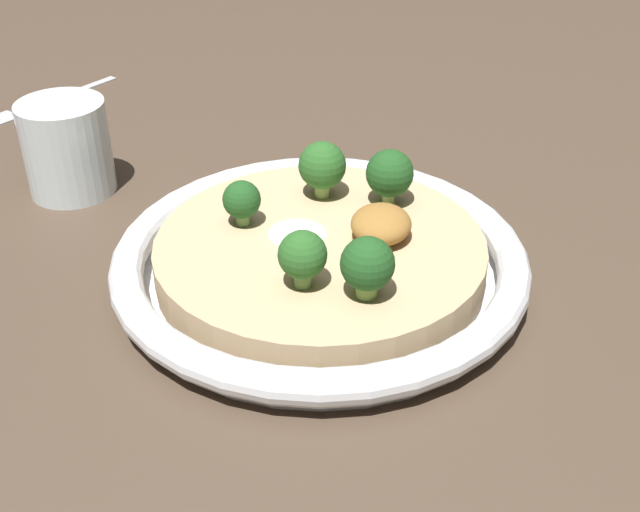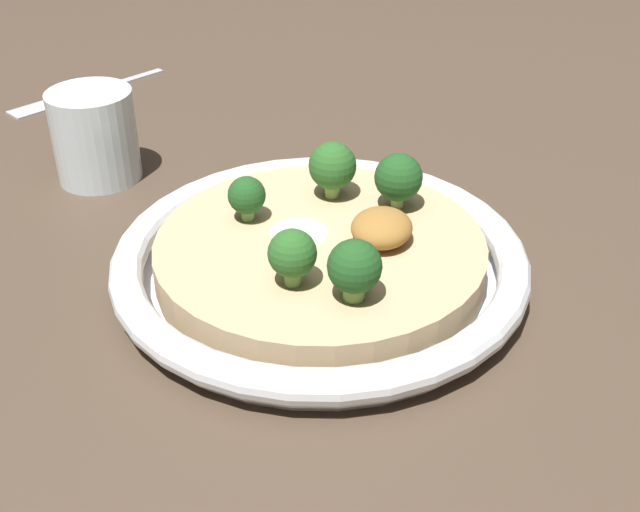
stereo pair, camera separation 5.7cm
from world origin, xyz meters
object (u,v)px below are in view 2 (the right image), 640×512
at_px(broccoli_front_right, 285,253).
at_px(drinking_glass, 95,136).
at_px(risotto_bowl, 320,259).
at_px(broccoli_left, 332,167).
at_px(broccoli_right, 355,268).
at_px(broccoli_back_left, 398,178).
at_px(fork_utensil, 74,96).
at_px(broccoli_front_left, 247,196).

distance_m(broccoli_front_right, drinking_glass, 0.28).
relative_size(risotto_bowl, broccoli_left, 6.68).
xyz_separation_m(broccoli_right, broccoli_back_left, (-0.12, -0.00, 0.00)).
distance_m(broccoli_front_right, broccoli_left, 0.12).
bearing_deg(drinking_glass, fork_utensil, -140.60).
xyz_separation_m(broccoli_front_right, broccoli_right, (0.00, 0.05, 0.00)).
distance_m(broccoli_left, broccoli_back_left, 0.05).
xyz_separation_m(broccoli_right, broccoli_front_left, (-0.07, -0.10, -0.00)).
height_order(broccoli_right, broccoli_left, broccoli_left).
relative_size(broccoli_front_right, broccoli_right, 0.95).
xyz_separation_m(drinking_glass, fork_utensil, (-0.16, -0.13, -0.04)).
distance_m(broccoli_front_left, fork_utensil, 0.39).
bearing_deg(broccoli_front_left, risotto_bowl, 79.38).
distance_m(risotto_bowl, drinking_glass, 0.25).
bearing_deg(broccoli_left, risotto_bowl, 9.80).
relative_size(broccoli_front_right, broccoli_front_left, 1.16).
distance_m(broccoli_back_left, fork_utensil, 0.45).
bearing_deg(broccoli_front_left, fork_utensil, -127.87).
relative_size(drinking_glass, fork_utensil, 0.45).
relative_size(broccoli_front_right, broccoli_left, 0.89).
height_order(broccoli_front_right, broccoli_left, broccoli_left).
bearing_deg(fork_utensil, broccoli_left, 88.48).
bearing_deg(broccoli_right, broccoli_left, -156.82).
relative_size(broccoli_front_right, drinking_glass, 0.49).
bearing_deg(broccoli_right, fork_utensil, -127.16).
xyz_separation_m(risotto_bowl, broccoli_left, (-0.06, -0.01, 0.04)).
bearing_deg(broccoli_front_left, drinking_glass, -114.70).
bearing_deg(broccoli_front_right, fork_utensil, -130.31).
bearing_deg(risotto_bowl, broccoli_front_left, -100.62).
distance_m(broccoli_front_right, broccoli_front_left, 0.09).
relative_size(broccoli_right, drinking_glass, 0.52).
bearing_deg(fork_utensil, broccoli_front_right, 75.71).
bearing_deg(drinking_glass, broccoli_right, 61.34).
bearing_deg(drinking_glass, broccoli_front_left, 65.30).
xyz_separation_m(broccoli_front_right, broccoli_left, (-0.12, -0.01, 0.00)).
bearing_deg(broccoli_back_left, risotto_bowl, -32.64).
bearing_deg(broccoli_right, risotto_bowl, -144.87).
xyz_separation_m(broccoli_right, drinking_glass, (-0.15, -0.28, -0.02)).
height_order(risotto_bowl, fork_utensil, risotto_bowl).
bearing_deg(broccoli_right, broccoli_back_left, -179.30).
height_order(broccoli_right, broccoli_front_left, broccoli_right).
height_order(broccoli_front_right, broccoli_front_left, broccoli_front_right).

